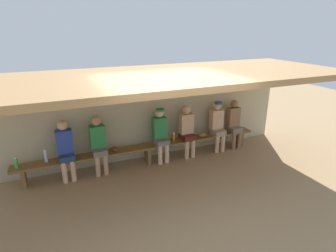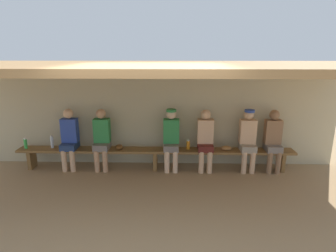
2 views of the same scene
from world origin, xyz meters
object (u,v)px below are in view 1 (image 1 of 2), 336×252
(player_in_white, at_px, (161,133))
(water_bottle_orange, at_px, (46,156))
(player_leftmost, at_px, (187,129))
(baseball_glove_dark_brown, at_px, (115,149))
(baseball_glove_tan, at_px, (202,135))
(player_in_red, at_px, (98,143))
(bench, at_px, (147,148))
(water_bottle_blue, at_px, (174,137))
(player_near_post, at_px, (217,124))
(player_in_blue, at_px, (234,122))
(player_middle, at_px, (65,148))
(water_bottle_green, at_px, (16,163))

(player_in_white, relative_size, water_bottle_orange, 4.81)
(player_leftmost, distance_m, baseball_glove_dark_brown, 1.88)
(player_leftmost, xyz_separation_m, baseball_glove_tan, (0.45, -0.02, -0.22))
(player_in_red, bearing_deg, bench, -0.15)
(bench, relative_size, player_leftmost, 4.49)
(bench, height_order, baseball_glove_dark_brown, baseball_glove_dark_brown)
(bench, distance_m, water_bottle_blue, 0.74)
(player_leftmost, bearing_deg, water_bottle_orange, 179.41)
(player_near_post, height_order, player_in_red, player_near_post)
(player_leftmost, bearing_deg, water_bottle_blue, 175.75)
(player_leftmost, bearing_deg, player_in_white, 179.96)
(water_bottle_blue, relative_size, baseball_glove_tan, 0.87)
(player_in_blue, xyz_separation_m, water_bottle_blue, (-1.81, 0.03, -0.17))
(water_bottle_blue, bearing_deg, player_in_white, -175.85)
(player_in_white, distance_m, player_middle, 2.21)
(player_leftmost, bearing_deg, player_in_red, 180.00)
(baseball_glove_tan, xyz_separation_m, baseball_glove_dark_brown, (-2.32, 0.02, 0.00))
(player_in_red, distance_m, water_bottle_green, 1.69)
(player_in_white, xyz_separation_m, water_bottle_green, (-3.19, -0.02, -0.18))
(water_bottle_blue, bearing_deg, water_bottle_green, -179.20)
(water_bottle_green, height_order, baseball_glove_dark_brown, water_bottle_green)
(baseball_glove_dark_brown, bearing_deg, water_bottle_orange, -99.77)
(player_near_post, distance_m, baseball_glove_tan, 0.51)
(bench, bearing_deg, player_in_blue, 0.07)
(player_near_post, distance_m, water_bottle_green, 4.83)
(baseball_glove_dark_brown, bearing_deg, player_near_post, 81.60)
(bench, xyz_separation_m, baseball_glove_dark_brown, (-0.79, 0.00, 0.12))
(player_in_blue, bearing_deg, water_bottle_blue, 179.14)
(water_bottle_orange, distance_m, baseball_glove_dark_brown, 1.49)
(player_in_blue, relative_size, baseball_glove_dark_brown, 5.56)
(water_bottle_blue, distance_m, baseball_glove_dark_brown, 1.51)
(player_middle, relative_size, baseball_glove_dark_brown, 5.56)
(water_bottle_blue, relative_size, baseball_glove_dark_brown, 0.87)
(water_bottle_green, bearing_deg, player_in_red, 0.78)
(player_in_red, xyz_separation_m, baseball_glove_dark_brown, (0.37, -0.00, -0.22))
(bench, distance_m, player_near_post, 2.02)
(water_bottle_green, bearing_deg, player_leftmost, 0.33)
(player_in_blue, xyz_separation_m, baseball_glove_dark_brown, (-3.31, -0.00, -0.22))
(player_near_post, height_order, player_in_blue, player_near_post)
(player_near_post, bearing_deg, player_in_red, -179.99)
(player_near_post, height_order, water_bottle_orange, player_near_post)
(baseball_glove_dark_brown, bearing_deg, player_in_blue, 81.58)
(player_leftmost, bearing_deg, player_middle, 180.00)
(water_bottle_blue, bearing_deg, player_leftmost, -4.25)
(player_leftmost, height_order, player_in_white, player_in_white)
(player_near_post, relative_size, water_bottle_green, 5.76)
(baseball_glove_dark_brown, bearing_deg, water_bottle_blue, 82.63)
(player_in_red, bearing_deg, player_near_post, 0.01)
(player_in_red, relative_size, water_bottle_green, 5.72)
(player_near_post, xyz_separation_m, water_bottle_green, (-4.82, -0.02, -0.18))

